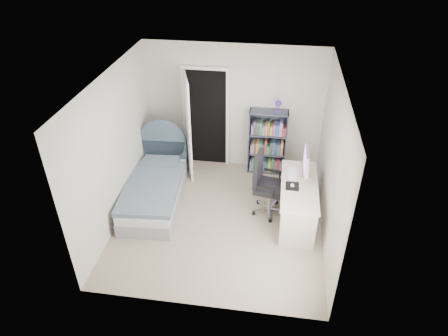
# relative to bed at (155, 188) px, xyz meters

# --- Properties ---
(room_shell) EXTENTS (3.50, 3.70, 2.60)m
(room_shell) POSITION_rel_bed_xyz_m (1.24, -0.35, 0.98)
(room_shell) COLOR gray
(room_shell) RESTS_ON ground
(door) EXTENTS (0.92, 0.80, 2.06)m
(door) POSITION_rel_bed_xyz_m (0.51, 1.17, 0.76)
(door) COLOR black
(door) RESTS_ON ground
(bed) EXTENTS (1.05, 2.01, 1.20)m
(bed) POSITION_rel_bed_xyz_m (0.00, 0.00, 0.00)
(bed) COLOR gray
(bed) RESTS_ON ground
(nightstand) EXTENTS (0.40, 0.40, 0.58)m
(nightstand) POSITION_rel_bed_xyz_m (-0.25, 1.12, 0.11)
(nightstand) COLOR tan
(nightstand) RESTS_ON ground
(floor_lamp) EXTENTS (0.21, 0.21, 1.45)m
(floor_lamp) POSITION_rel_bed_xyz_m (0.38, 1.06, 0.32)
(floor_lamp) COLOR silver
(floor_lamp) RESTS_ON ground
(bookcase) EXTENTS (0.73, 0.31, 1.55)m
(bookcase) POSITION_rel_bed_xyz_m (1.93, 1.29, 0.32)
(bookcase) COLOR #3B4151
(bookcase) RESTS_ON ground
(desk) EXTENTS (0.59, 1.48, 1.21)m
(desk) POSITION_rel_bed_xyz_m (2.52, -0.16, 0.12)
(desk) COLOR beige
(desk) RESTS_ON ground
(office_chair) EXTENTS (0.61, 0.63, 1.14)m
(office_chair) POSITION_rel_bed_xyz_m (1.96, -0.01, 0.35)
(office_chair) COLOR silver
(office_chair) RESTS_ON ground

